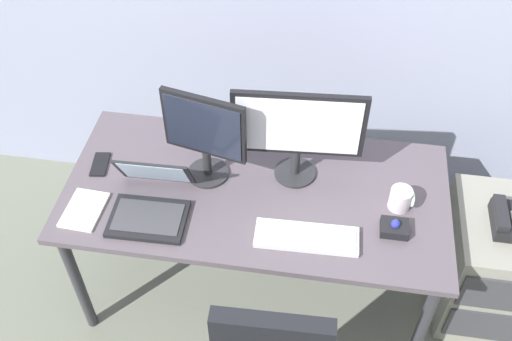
# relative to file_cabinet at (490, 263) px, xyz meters

# --- Properties ---
(ground_plane) EXTENTS (8.00, 8.00, 0.00)m
(ground_plane) POSITION_rel_file_cabinet_xyz_m (-1.09, -0.08, -0.31)
(ground_plane) COLOR slate
(desk) EXTENTS (1.63, 0.79, 0.73)m
(desk) POSITION_rel_file_cabinet_xyz_m (-1.09, -0.08, 0.35)
(desk) COLOR #50474F
(desk) RESTS_ON ground
(file_cabinet) EXTENTS (0.42, 0.53, 0.61)m
(file_cabinet) POSITION_rel_file_cabinet_xyz_m (0.00, 0.00, 0.00)
(file_cabinet) COLOR gray
(file_cabinet) RESTS_ON ground
(desk_phone) EXTENTS (0.17, 0.20, 0.09)m
(desk_phone) POSITION_rel_file_cabinet_xyz_m (-0.01, -0.02, 0.34)
(desk_phone) COLOR black
(desk_phone) RESTS_ON file_cabinet
(monitor_main) EXTENTS (0.54, 0.18, 0.44)m
(monitor_main) POSITION_rel_file_cabinet_xyz_m (-0.94, 0.03, 0.69)
(monitor_main) COLOR #262628
(monitor_main) RESTS_ON desk
(monitor_side) EXTENTS (0.36, 0.18, 0.43)m
(monitor_side) POSITION_rel_file_cabinet_xyz_m (-1.32, -0.03, 0.67)
(monitor_side) COLOR #262628
(monitor_side) RESTS_ON desk
(keyboard) EXTENTS (0.41, 0.15, 0.03)m
(keyboard) POSITION_rel_file_cabinet_xyz_m (-0.86, -0.31, 0.44)
(keyboard) COLOR silver
(keyboard) RESTS_ON desk
(laptop) EXTENTS (0.32, 0.34, 0.22)m
(laptop) POSITION_rel_file_cabinet_xyz_m (-1.50, -0.26, 0.48)
(laptop) COLOR black
(laptop) RESTS_ON desk
(trackball_mouse) EXTENTS (0.11, 0.09, 0.07)m
(trackball_mouse) POSITION_rel_file_cabinet_xyz_m (-0.52, -0.22, 0.45)
(trackball_mouse) COLOR black
(trackball_mouse) RESTS_ON desk
(coffee_mug) EXTENTS (0.10, 0.09, 0.10)m
(coffee_mug) POSITION_rel_file_cabinet_xyz_m (-0.49, -0.08, 0.47)
(coffee_mug) COLOR silver
(coffee_mug) RESTS_ON desk
(paper_notepad) EXTENTS (0.16, 0.22, 0.01)m
(paper_notepad) POSITION_rel_file_cabinet_xyz_m (-1.78, -0.31, 0.43)
(paper_notepad) COLOR white
(paper_notepad) RESTS_ON desk
(cell_phone) EXTENTS (0.09, 0.15, 0.01)m
(cell_phone) POSITION_rel_file_cabinet_xyz_m (-1.80, -0.04, 0.43)
(cell_phone) COLOR black
(cell_phone) RESTS_ON desk
(banana) EXTENTS (0.19, 0.13, 0.04)m
(banana) POSITION_rel_file_cabinet_xyz_m (-1.12, 0.23, 0.44)
(banana) COLOR yellow
(banana) RESTS_ON desk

